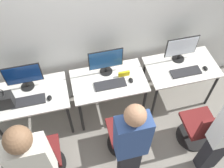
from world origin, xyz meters
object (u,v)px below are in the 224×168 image
(keyboard_left, at_px, (28,101))
(office_chair_center, at_px, (125,135))
(handbag, at_px, (1,101))
(keyboard_center, at_px, (110,84))
(keyboard_right, at_px, (186,72))
(monitor_center, at_px, (106,61))
(mouse_center, at_px, (131,80))
(monitor_left, at_px, (23,76))
(mouse_left, at_px, (50,98))
(mouse_right, at_px, (206,68))
(office_chair_right, at_px, (200,128))
(monitor_right, at_px, (181,48))
(person_center, at_px, (131,145))
(office_chair_left, at_px, (44,159))

(keyboard_left, bearing_deg, office_chair_center, -26.70)
(office_chair_center, bearing_deg, handbag, 158.23)
(office_chair_center, bearing_deg, keyboard_center, 96.13)
(keyboard_center, bearing_deg, keyboard_right, -2.02)
(monitor_center, height_order, mouse_center, monitor_center)
(keyboard_left, bearing_deg, monitor_left, 90.00)
(mouse_left, bearing_deg, mouse_right, -0.26)
(office_chair_right, xyz_separation_m, handbag, (-2.51, 0.73, 0.51))
(monitor_right, distance_m, handbag, 2.53)
(monitor_left, relative_size, office_chair_right, 0.54)
(monitor_right, xyz_separation_m, mouse_right, (0.30, -0.28, -0.21))
(mouse_center, bearing_deg, monitor_left, 170.18)
(mouse_center, distance_m, handbag, 1.71)
(keyboard_left, bearing_deg, mouse_right, -0.69)
(monitor_left, height_order, keyboard_left, monitor_left)
(monitor_left, distance_m, mouse_right, 2.53)
(keyboard_center, distance_m, mouse_right, 1.41)
(person_center, relative_size, mouse_right, 18.09)
(mouse_left, height_order, office_chair_right, office_chair_right)
(monitor_left, relative_size, monitor_right, 1.00)
(office_chair_center, bearing_deg, mouse_center, 68.70)
(monitor_left, distance_m, handbag, 0.41)
(monitor_right, bearing_deg, keyboard_center, -167.92)
(mouse_left, relative_size, monitor_right, 0.19)
(keyboard_center, height_order, mouse_right, mouse_right)
(monitor_center, bearing_deg, office_chair_right, -42.01)
(person_center, bearing_deg, monitor_center, 90.27)
(office_chair_right, bearing_deg, mouse_center, 137.30)
(mouse_left, distance_m, mouse_right, 2.23)
(monitor_left, distance_m, keyboard_center, 1.15)
(office_chair_left, bearing_deg, mouse_left, 72.12)
(monitor_left, xyz_separation_m, mouse_center, (1.40, -0.24, -0.21))
(office_chair_center, xyz_separation_m, handbag, (-1.48, 0.59, 0.51))
(handbag, bearing_deg, monitor_left, 38.96)
(mouse_left, height_order, monitor_right, monitor_right)
(mouse_left, xyz_separation_m, keyboard_center, (0.83, 0.03, -0.01))
(mouse_right, xyz_separation_m, handbag, (-2.82, 0.03, 0.10))
(monitor_right, relative_size, keyboard_right, 1.09)
(monitor_right, height_order, handbag, monitor_right)
(monitor_center, bearing_deg, keyboard_center, -90.00)
(keyboard_left, relative_size, keyboard_right, 1.00)
(keyboard_left, height_order, keyboard_right, same)
(keyboard_left, distance_m, handbag, 0.33)
(monitor_center, bearing_deg, office_chair_center, -85.66)
(person_center, xyz_separation_m, handbag, (-1.42, 0.96, -0.02))
(office_chair_center, bearing_deg, monitor_left, 144.19)
(keyboard_center, height_order, monitor_right, monitor_right)
(keyboard_center, bearing_deg, monitor_right, 12.08)
(monitor_right, bearing_deg, office_chair_right, -89.88)
(office_chair_left, distance_m, office_chair_right, 2.14)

